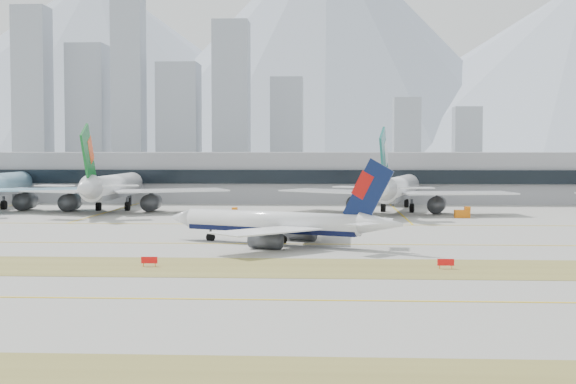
# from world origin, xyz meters

# --- Properties ---
(ground) EXTENTS (3000.00, 3000.00, 0.00)m
(ground) POSITION_xyz_m (0.00, 0.00, 0.00)
(ground) COLOR gray
(ground) RESTS_ON ground
(apron_markings) EXTENTS (360.00, 122.22, 0.06)m
(apron_markings) POSITION_xyz_m (0.00, -53.95, 0.02)
(apron_markings) COLOR olive
(apron_markings) RESTS_ON ground
(taxiing_airliner) EXTENTS (41.08, 34.83, 14.60)m
(taxiing_airliner) POSITION_xyz_m (-0.66, -6.14, 3.52)
(taxiing_airliner) COLOR white
(taxiing_airliner) RESTS_ON ground
(widebody_eva) EXTENTS (62.03, 60.56, 22.11)m
(widebody_eva) POSITION_xyz_m (-48.60, 65.32, 5.88)
(widebody_eva) COLOR white
(widebody_eva) RESTS_ON ground
(widebody_cathay) EXTENTS (58.14, 57.87, 21.25)m
(widebody_cathay) POSITION_xyz_m (24.42, 64.62, 5.65)
(widebody_cathay) COLOR white
(widebody_cathay) RESTS_ON ground
(terminal) EXTENTS (280.00, 43.10, 15.00)m
(terminal) POSITION_xyz_m (0.00, 114.84, 7.50)
(terminal) COLOR gray
(terminal) RESTS_ON ground
(hold_sign_left) EXTENTS (2.20, 0.15, 1.35)m
(hold_sign_left) POSITION_xyz_m (-16.70, -32.00, 0.88)
(hold_sign_left) COLOR red
(hold_sign_left) RESTS_ON ground
(hold_sign_right) EXTENTS (2.20, 0.15, 1.35)m
(hold_sign_right) POSITION_xyz_m (22.84, -32.00, 0.88)
(hold_sign_right) COLOR red
(hold_sign_right) RESTS_ON ground
(gse_c) EXTENTS (3.55, 2.00, 2.60)m
(gse_c) POSITION_xyz_m (38.34, 48.96, 1.05)
(gse_c) COLOR orange
(gse_c) RESTS_ON ground
(gse_b) EXTENTS (3.55, 2.00, 2.60)m
(gse_b) POSITION_xyz_m (-15.20, 43.48, 1.05)
(gse_b) COLOR orange
(gse_b) RESTS_ON ground
(city_skyline) EXTENTS (342.00, 49.80, 140.00)m
(city_skyline) POSITION_xyz_m (-106.76, 453.42, 49.80)
(city_skyline) COLOR #8A929D
(city_skyline) RESTS_ON ground
(mountain_ridge) EXTENTS (2830.00, 1120.00, 470.00)m
(mountain_ridge) POSITION_xyz_m (33.00, 1404.14, 181.85)
(mountain_ridge) COLOR #9EA8B7
(mountain_ridge) RESTS_ON ground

